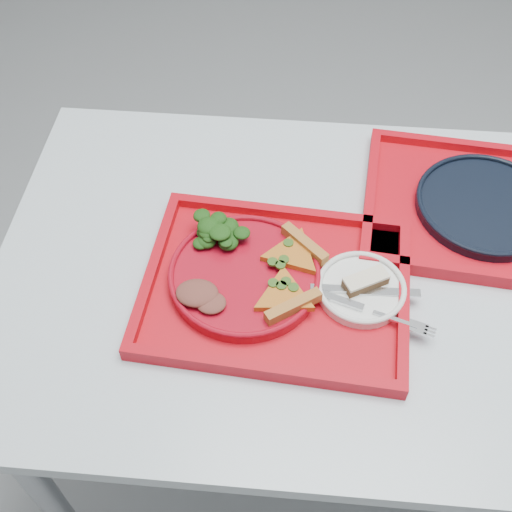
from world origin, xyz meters
name	(u,v)px	position (x,y,z in m)	size (l,w,h in m)	color
ground	(379,443)	(0.00, 0.00, 0.00)	(10.00, 10.00, 0.00)	#97999F
table	(433,300)	(0.00, 0.00, 0.68)	(1.60, 0.80, 0.75)	silver
tray_main	(276,288)	(-0.29, -0.06, 0.76)	(0.45, 0.35, 0.01)	#BA0915
tray_far	(483,211)	(0.09, 0.16, 0.76)	(0.45, 0.35, 0.01)	#BA0915
dinner_plate	(245,276)	(-0.35, -0.05, 0.77)	(0.26, 0.26, 0.02)	#A30A1B
side_plate	(361,290)	(-0.15, -0.06, 0.77)	(0.15, 0.15, 0.01)	white
navy_plate	(485,206)	(0.09, 0.16, 0.77)	(0.26, 0.26, 0.02)	black
pizza_slice_a	(284,294)	(-0.28, -0.09, 0.79)	(0.12, 0.10, 0.02)	gold
pizza_slice_b	(293,252)	(-0.27, 0.00, 0.79)	(0.12, 0.10, 0.02)	gold
salad_heap	(221,232)	(-0.39, 0.02, 0.80)	(0.10, 0.09, 0.05)	black
meat_portion	(197,293)	(-0.42, -0.10, 0.79)	(0.07, 0.06, 0.02)	brown
dessert_bar	(366,281)	(-0.14, -0.05, 0.79)	(0.08, 0.06, 0.02)	#462B17
knife	(365,290)	(-0.14, -0.06, 0.78)	(0.18, 0.02, 0.01)	silver
fork	(372,311)	(-0.13, -0.11, 0.78)	(0.18, 0.02, 0.01)	silver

